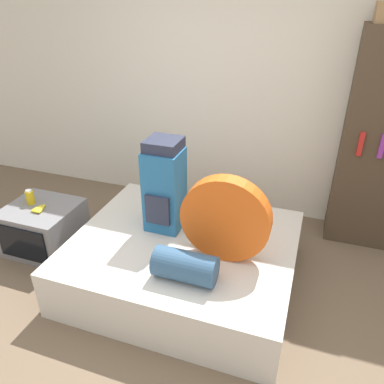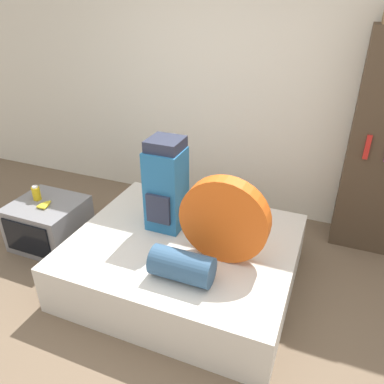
# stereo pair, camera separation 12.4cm
# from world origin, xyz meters

# --- Properties ---
(ground_plane) EXTENTS (16.00, 16.00, 0.00)m
(ground_plane) POSITION_xyz_m (0.00, 0.00, 0.00)
(ground_plane) COLOR brown
(wall_back) EXTENTS (8.00, 0.05, 2.60)m
(wall_back) POSITION_xyz_m (0.00, 1.99, 1.30)
(wall_back) COLOR silver
(wall_back) RESTS_ON ground_plane
(bed) EXTENTS (1.76, 1.50, 0.42)m
(bed) POSITION_xyz_m (-0.05, 0.58, 0.21)
(bed) COLOR silver
(bed) RESTS_ON ground_plane
(backpack) EXTENTS (0.29, 0.32, 0.77)m
(backpack) POSITION_xyz_m (-0.26, 0.73, 0.79)
(backpack) COLOR #23669E
(backpack) RESTS_ON bed
(tent_bag) EXTENTS (0.66, 0.13, 0.66)m
(tent_bag) POSITION_xyz_m (0.31, 0.49, 0.74)
(tent_bag) COLOR #E05B19
(tent_bag) RESTS_ON bed
(sleeping_roll) EXTENTS (0.44, 0.22, 0.22)m
(sleeping_roll) POSITION_xyz_m (0.12, 0.16, 0.52)
(sleeping_roll) COLOR #33567A
(sleeping_roll) RESTS_ON bed
(television) EXTENTS (0.62, 0.59, 0.45)m
(television) POSITION_xyz_m (-1.45, 0.58, 0.22)
(television) COLOR gray
(television) RESTS_ON ground_plane
(canister) EXTENTS (0.07, 0.07, 0.14)m
(canister) POSITION_xyz_m (-1.56, 0.62, 0.51)
(canister) COLOR gold
(canister) RESTS_ON television
(banana_bunch) EXTENTS (0.12, 0.15, 0.03)m
(banana_bunch) POSITION_xyz_m (-1.41, 0.55, 0.46)
(banana_bunch) COLOR yellow
(banana_bunch) RESTS_ON television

